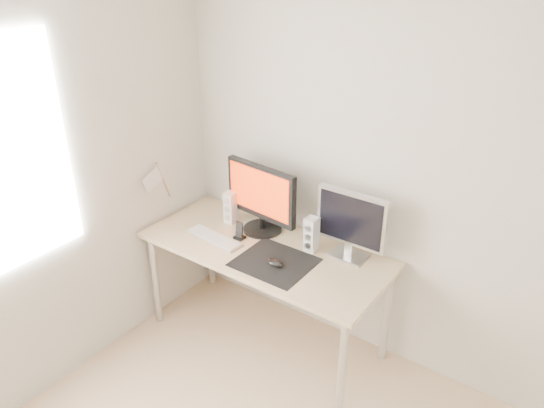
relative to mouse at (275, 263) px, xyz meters
The scene contains 11 objects.
wall_back 1.04m from the mouse, 33.50° to the left, with size 3.50×3.50×0.00m, color silver.
mousepad 0.04m from the mouse, 123.69° to the left, with size 0.45×0.40×0.00m, color black.
mouse is the anchor object (origin of this frame).
desk 0.24m from the mouse, 141.67° to the left, with size 1.60×0.70×0.73m.
main_monitor 0.49m from the mouse, 136.88° to the left, with size 0.55×0.29×0.47m.
second_monitor 0.52m from the mouse, 48.06° to the left, with size 0.45×0.16×0.43m.
speaker_left 0.62m from the mouse, 154.00° to the left, with size 0.07×0.09×0.23m.
speaker_right 0.30m from the mouse, 73.62° to the left, with size 0.07×0.09×0.23m.
keyboard 0.50m from the mouse, behind, with size 0.43×0.16×0.02m.
phone_dock 0.39m from the mouse, 160.83° to the left, with size 0.07×0.06×0.12m.
pennant 1.00m from the mouse, behind, with size 0.01×0.23×0.29m.
Camera 1 is at (0.77, -0.92, 2.49)m, focal length 35.00 mm.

